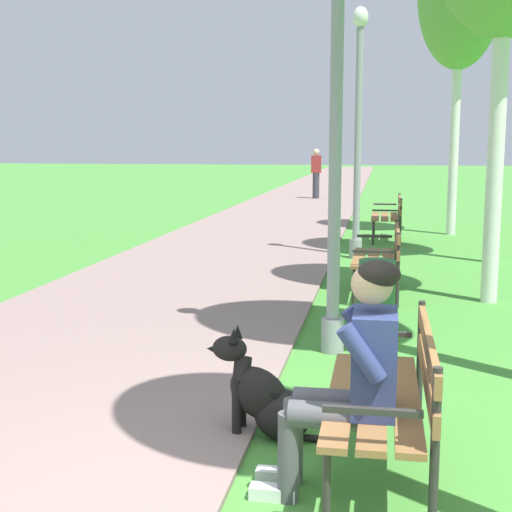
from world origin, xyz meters
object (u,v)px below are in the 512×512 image
Objects in this scene: litter_bin at (377,295)px; pedestrian_distant at (316,174)px; park_bench_far at (390,213)px; dog_black at (266,398)px; park_bench_mid at (382,253)px; lamp_post_mid at (358,131)px; park_bench_near at (392,388)px; person_seated_on_near_bench at (352,370)px; lamp_post_near at (336,96)px.

pedestrian_distant is at bearing 97.22° from litter_bin.
dog_black is (-0.82, -9.68, -0.25)m from park_bench_far.
park_bench_far is at bearing 88.47° from park_bench_mid.
park_bench_far is 0.39× the size of lamp_post_mid.
park_bench_near is 3.22m from litter_bin.
park_bench_far is 1.20× the size of person_seated_on_near_bench.
park_bench_near is 20.15m from pedestrian_distant.
litter_bin is (-0.18, -6.88, -0.16)m from park_bench_far.
pedestrian_distant reaches higher than person_seated_on_near_bench.
person_seated_on_near_bench is at bearing -128.05° from park_bench_near.
pedestrian_distant is at bearing 95.70° from lamp_post_near.
litter_bin is at bearing 91.97° from park_bench_near.
pedestrian_distant is (-2.24, 20.03, 0.33)m from park_bench_near.
person_seated_on_near_bench is 20.39m from pedestrian_distant.
pedestrian_distant is at bearing 94.33° from dog_black.
dog_black is (-0.76, 0.41, -0.25)m from park_bench_near.
park_bench_mid is 1.00× the size of park_bench_far.
park_bench_far is 10.36m from person_seated_on_near_bench.
lamp_post_mid is at bearing 91.97° from person_seated_on_near_bench.
person_seated_on_near_bench is at bearing -91.58° from litter_bin.
dog_black is (-0.55, 0.68, -0.42)m from person_seated_on_near_bench.
park_bench_near is at bearing -28.68° from dog_black.
dog_black is 19.68m from pedestrian_distant.
park_bench_far is at bearing 85.15° from dog_black.
lamp_post_near reaches higher than person_seated_on_near_bench.
lamp_post_mid is 5.56× the size of litter_bin.
pedestrian_distant is (-1.76, 17.63, -1.37)m from lamp_post_near.
lamp_post_near is 2.07m from litter_bin.
lamp_post_near is at bearing -94.08° from park_bench_far.
dog_black is at bearing 151.32° from park_bench_near.
litter_bin is (0.65, 2.80, 0.09)m from dog_black.
litter_bin is (-0.11, 3.22, -0.16)m from park_bench_near.
lamp_post_mid reaches higher than park_bench_mid.
park_bench_near is at bearing -88.03° from litter_bin.
park_bench_mid is 0.35× the size of lamp_post_near.
dog_black is 0.50× the size of pedestrian_distant.
person_seated_on_near_bench is 0.76× the size of pedestrian_distant.
lamp_post_mid is at bearing 90.03° from lamp_post_near.
pedestrian_distant is at bearing 95.72° from person_seated_on_near_bench.
lamp_post_near reaches higher than park_bench_near.
dog_black is at bearing -85.67° from pedestrian_distant.
park_bench_mid is at bearing -91.53° from park_bench_far.
lamp_post_mid is (-0.41, 2.85, 1.50)m from park_bench_mid.
person_seated_on_near_bench is 3.50m from litter_bin.
park_bench_far is 7.91m from lamp_post_near.
pedestrian_distant is at bearing 103.08° from park_bench_far.
lamp_post_near reaches higher than park_bench_mid.
litter_bin is at bearing -91.48° from park_bench_far.
park_bench_far is 2.14× the size of litter_bin.
park_bench_mid is 1.80× the size of dog_black.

